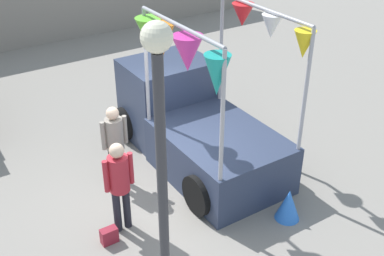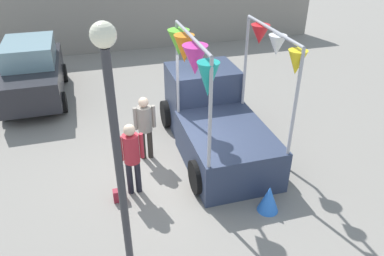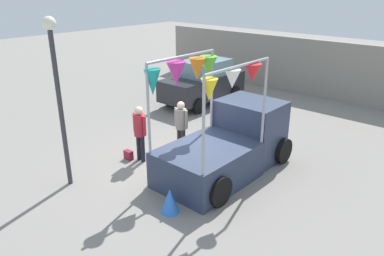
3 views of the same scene
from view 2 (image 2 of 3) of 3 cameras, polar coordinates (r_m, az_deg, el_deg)
ground_plane at (r=9.08m, az=-2.79°, el=-6.23°), size 60.00×60.00×0.00m
vendor_truck at (r=9.53m, az=3.17°, el=2.05°), size 2.34×4.07×3.30m
parked_car at (r=13.15m, az=-23.10°, el=8.00°), size 1.88×4.00×1.88m
person_customer at (r=7.89m, az=-9.20°, el=-3.76°), size 0.53×0.34×1.70m
person_vendor at (r=9.00m, az=-7.19°, el=0.82°), size 0.53×0.34×1.67m
handbag at (r=8.24m, az=-10.94°, el=-10.02°), size 0.28×0.16×0.28m
street_lamp at (r=5.11m, az=-11.60°, el=-1.22°), size 0.32×0.32×4.31m
brick_boundary_wall at (r=17.09m, az=-10.65°, el=15.86°), size 18.00×0.36×2.60m
folded_kite_bundle_azure at (r=7.92m, az=11.63°, el=-10.51°), size 0.55×0.55×0.60m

